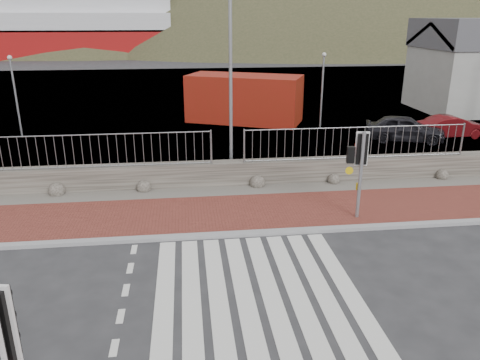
{
  "coord_description": "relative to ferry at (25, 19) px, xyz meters",
  "views": [
    {
      "loc": [
        -1.47,
        -9.07,
        6.01
      ],
      "look_at": [
        -0.04,
        3.0,
        1.7
      ],
      "focal_mm": 35.0,
      "sensor_mm": 36.0,
      "label": 1
    }
  ],
  "objects": [
    {
      "name": "gravel_strip",
      "position": [
        24.65,
        -61.4,
        -5.33
      ],
      "size": [
        40.0,
        1.5,
        0.06
      ],
      "primitive_type": "cube",
      "color": "#59544C",
      "rests_on": "ground"
    },
    {
      "name": "hills_backdrop",
      "position": [
        31.4,
        20.0,
        -28.42
      ],
      "size": [
        254.0,
        90.0,
        100.0
      ],
      "color": "#343821",
      "rests_on": "ground"
    },
    {
      "name": "ground",
      "position": [
        24.65,
        -67.9,
        -5.36
      ],
      "size": [
        220.0,
        220.0,
        0.0
      ],
      "primitive_type": "plane",
      "color": "#28282B",
      "rests_on": "ground"
    },
    {
      "name": "water",
      "position": [
        24.65,
        -5.0,
        -5.36
      ],
      "size": [
        220.0,
        50.0,
        0.05
      ],
      "primitive_type": "cube",
      "color": "#3F4C54",
      "rests_on": "ground"
    },
    {
      "name": "car_b",
      "position": [
        36.83,
        -54.81,
        -4.8
      ],
      "size": [
        3.46,
        1.32,
        1.13
      ],
      "primitive_type": "imported",
      "rotation": [
        0.0,
        0.0,
        1.61
      ],
      "color": "#580C10",
      "rests_on": "ground"
    },
    {
      "name": "car_a",
      "position": [
        34.02,
        -55.27,
        -4.71
      ],
      "size": [
        4.13,
        2.7,
        1.31
      ],
      "primitive_type": "imported",
      "rotation": [
        0.0,
        0.0,
        1.24
      ],
      "color": "black",
      "rests_on": "ground"
    },
    {
      "name": "streetlight",
      "position": [
        24.99,
        -59.84,
        -1.2
      ],
      "size": [
        1.53,
        0.6,
        7.4
      ],
      "rotation": [
        0.0,
        0.0,
        -0.29
      ],
      "color": "gray",
      "rests_on": "ground"
    },
    {
      "name": "zebra_crossing",
      "position": [
        24.65,
        -67.9,
        -5.36
      ],
      "size": [
        4.62,
        5.6,
        0.01
      ],
      "color": "silver",
      "rests_on": "ground"
    },
    {
      "name": "traffic_signal_far",
      "position": [
        28.32,
        -64.16,
        -3.35
      ],
      "size": [
        0.68,
        0.29,
        2.78
      ],
      "rotation": [
        0.0,
        0.0,
        3.01
      ],
      "color": "gray",
      "rests_on": "ground"
    },
    {
      "name": "shipping_container",
      "position": [
        26.66,
        -49.75,
        -4.01
      ],
      "size": [
        7.05,
        5.11,
        2.71
      ],
      "primitive_type": "cube",
      "rotation": [
        0.0,
        0.0,
        -0.42
      ],
      "color": "maroon",
      "rests_on": "ground"
    },
    {
      "name": "stone_wall",
      "position": [
        24.65,
        -60.6,
        -4.91
      ],
      "size": [
        40.0,
        0.6,
        0.9
      ],
      "primitive_type": "cube",
      "color": "#403B35",
      "rests_on": "ground"
    },
    {
      "name": "sidewalk_far",
      "position": [
        24.65,
        -63.4,
        -5.32
      ],
      "size": [
        40.0,
        3.0,
        0.08
      ],
      "primitive_type": "cube",
      "color": "brown",
      "rests_on": "ground"
    },
    {
      "name": "railing",
      "position": [
        24.65,
        -60.75,
        -3.54
      ],
      "size": [
        18.07,
        0.07,
        1.22
      ],
      "color": "gray",
      "rests_on": "stone_wall"
    },
    {
      "name": "ferry",
      "position": [
        0.0,
        0.0,
        0.0
      ],
      "size": [
        50.0,
        16.0,
        20.0
      ],
      "color": "maroon",
      "rests_on": "ground"
    },
    {
      "name": "quay",
      "position": [
        24.65,
        -40.0,
        -5.36
      ],
      "size": [
        120.0,
        40.0,
        0.5
      ],
      "primitive_type": "cube",
      "color": "#4C4C4F",
      "rests_on": "ground"
    },
    {
      "name": "kerb_far",
      "position": [
        24.65,
        -64.9,
        -5.31
      ],
      "size": [
        40.0,
        0.25,
        0.12
      ],
      "primitive_type": "cube",
      "color": "gray",
      "rests_on": "ground"
    }
  ]
}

